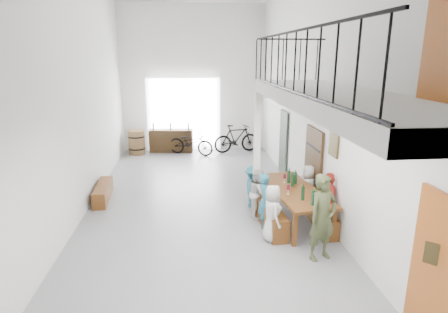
{
  "coord_description": "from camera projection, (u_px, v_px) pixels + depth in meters",
  "views": [
    {
      "loc": [
        -0.27,
        -8.63,
        3.66
      ],
      "look_at": [
        0.54,
        -0.5,
        1.43
      ],
      "focal_mm": 30.0,
      "sensor_mm": 36.0,
      "label": 1
    }
  ],
  "objects": [
    {
      "name": "floor",
      "position": [
        200.0,
        207.0,
        9.27
      ],
      "size": [
        12.0,
        12.0,
        0.0
      ],
      "primitive_type": "plane",
      "color": "slate",
      "rests_on": "ground"
    },
    {
      "name": "room_walls",
      "position": [
        198.0,
        60.0,
        8.34
      ],
      "size": [
        12.0,
        12.0,
        12.0
      ],
      "color": "white",
      "rests_on": "ground"
    },
    {
      "name": "gateway_portal",
      "position": [
        184.0,
        115.0,
        14.57
      ],
      "size": [
        2.8,
        0.08,
        2.8
      ],
      "primitive_type": "cube",
      "color": "white",
      "rests_on": "ground"
    },
    {
      "name": "right_wall_decor",
      "position": [
        341.0,
        157.0,
        7.28
      ],
      "size": [
        0.07,
        8.28,
        5.07
      ],
      "color": "#9B4916",
      "rests_on": "ground"
    },
    {
      "name": "balcony",
      "position": [
        335.0,
        102.0,
        5.68
      ],
      "size": [
        1.52,
        5.62,
        4.0
      ],
      "color": "silver",
      "rests_on": "ground"
    },
    {
      "name": "tasting_table",
      "position": [
        294.0,
        192.0,
        8.29
      ],
      "size": [
        1.29,
        2.53,
        0.79
      ],
      "rotation": [
        0.0,
        0.0,
        0.13
      ],
      "color": "brown",
      "rests_on": "ground"
    },
    {
      "name": "bench_inner",
      "position": [
        267.0,
        212.0,
        8.4
      ],
      "size": [
        0.46,
        2.15,
        0.49
      ],
      "primitive_type": "cube",
      "rotation": [
        0.0,
        0.0,
        0.06
      ],
      "color": "brown",
      "rests_on": "ground"
    },
    {
      "name": "bench_wall",
      "position": [
        317.0,
        214.0,
        8.38
      ],
      "size": [
        0.32,
        1.87,
        0.43
      ],
      "primitive_type": "cube",
      "rotation": [
        0.0,
        0.0,
        0.04
      ],
      "color": "brown",
      "rests_on": "ground"
    },
    {
      "name": "tableware",
      "position": [
        295.0,
        182.0,
        8.29
      ],
      "size": [
        0.53,
        1.9,
        0.35
      ],
      "color": "#11331A",
      "rests_on": "tasting_table"
    },
    {
      "name": "side_bench",
      "position": [
        103.0,
        192.0,
        9.72
      ],
      "size": [
        0.39,
        1.47,
        0.41
      ],
      "primitive_type": "cube",
      "rotation": [
        0.0,
        0.0,
        0.05
      ],
      "color": "brown",
      "rests_on": "ground"
    },
    {
      "name": "oak_barrel",
      "position": [
        137.0,
        142.0,
        14.13
      ],
      "size": [
        0.62,
        0.62,
        0.92
      ],
      "color": "brown",
      "rests_on": "ground"
    },
    {
      "name": "serving_counter",
      "position": [
        171.0,
        141.0,
        14.49
      ],
      "size": [
        1.69,
        0.63,
        0.87
      ],
      "primitive_type": "cube",
      "rotation": [
        0.0,
        0.0,
        -0.1
      ],
      "color": "#392511",
      "rests_on": "ground"
    },
    {
      "name": "counter_bottles",
      "position": [
        171.0,
        126.0,
        14.33
      ],
      "size": [
        1.4,
        0.25,
        0.28
      ],
      "color": "#11331A",
      "rests_on": "serving_counter"
    },
    {
      "name": "guest_left_a",
      "position": [
        272.0,
        213.0,
        7.5
      ],
      "size": [
        0.43,
        0.61,
        1.18
      ],
      "primitive_type": "imported",
      "rotation": [
        0.0,
        0.0,
        1.66
      ],
      "color": "silver",
      "rests_on": "ground"
    },
    {
      "name": "guest_left_b",
      "position": [
        265.0,
        200.0,
        8.1
      ],
      "size": [
        0.37,
        0.49,
        1.22
      ],
      "primitive_type": "imported",
      "rotation": [
        0.0,
        0.0,
        1.38
      ],
      "color": "teal",
      "rests_on": "ground"
    },
    {
      "name": "guest_left_c",
      "position": [
        258.0,
        193.0,
        8.63
      ],
      "size": [
        0.51,
        0.61,
        1.14
      ],
      "primitive_type": "imported",
      "rotation": [
        0.0,
        0.0,
        1.43
      ],
      "color": "silver",
      "rests_on": "ground"
    },
    {
      "name": "guest_left_d",
      "position": [
        252.0,
        187.0,
        9.16
      ],
      "size": [
        0.57,
        0.77,
        1.06
      ],
      "primitive_type": "imported",
      "rotation": [
        0.0,
        0.0,
        1.3
      ],
      "color": "teal",
      "rests_on": "ground"
    },
    {
      "name": "guest_right_a",
      "position": [
        328.0,
        203.0,
        7.79
      ],
      "size": [
        0.47,
        0.83,
        1.34
      ],
      "primitive_type": "imported",
      "rotation": [
        0.0,
        0.0,
        -1.75
      ],
      "color": "red",
      "rests_on": "ground"
    },
    {
      "name": "guest_right_b",
      "position": [
        319.0,
        197.0,
        8.54
      ],
      "size": [
        0.5,
        1.01,
        1.04
      ],
      "primitive_type": "imported",
      "rotation": [
        0.0,
        0.0,
        -1.78
      ],
      "color": "black",
      "rests_on": "ground"
    },
    {
      "name": "guest_right_c",
      "position": [
        308.0,
        188.0,
        8.96
      ],
      "size": [
        0.44,
        0.61,
        1.14
      ],
      "primitive_type": "imported",
      "rotation": [
        0.0,
        0.0,
        -1.73
      ],
      "color": "silver",
      "rests_on": "ground"
    },
    {
      "name": "host_standing",
      "position": [
        323.0,
        218.0,
        6.76
      ],
      "size": [
        0.7,
        0.59,
        1.63
      ],
      "primitive_type": "imported",
      "rotation": [
        0.0,
        0.0,
        0.4
      ],
      "color": "#404728",
      "rests_on": "ground"
    },
    {
      "name": "potted_plant",
      "position": [
        292.0,
        189.0,
        9.91
      ],
      "size": [
        0.42,
        0.38,
        0.42
      ],
      "primitive_type": "imported",
      "rotation": [
        0.0,
        0.0,
        0.16
      ],
      "color": "#1C551D",
      "rests_on": "ground"
    },
    {
      "name": "bicycle_near",
      "position": [
        191.0,
        143.0,
        14.04
      ],
      "size": [
        1.87,
        1.31,
        0.93
      ],
      "primitive_type": "imported",
      "rotation": [
        0.0,
        0.0,
        1.13
      ],
      "color": "black",
      "rests_on": "ground"
    },
    {
      "name": "bicycle_far",
      "position": [
        237.0,
        138.0,
        14.39
      ],
      "size": [
        1.87,
        0.88,
        1.08
      ],
      "primitive_type": "imported",
      "rotation": [
        0.0,
        0.0,
        1.78
      ],
      "color": "black",
      "rests_on": "ground"
    }
  ]
}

